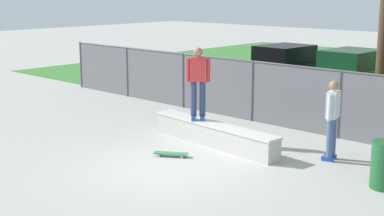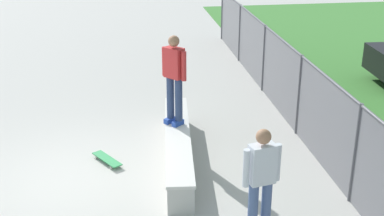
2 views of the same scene
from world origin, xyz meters
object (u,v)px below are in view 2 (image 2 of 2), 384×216
object	(u,v)px
skateboard	(107,159)
skateboarder	(174,76)
concrete_ledge	(178,147)
bystander	(261,181)

from	to	relation	value
skateboard	skateboarder	bearing A→B (deg)	107.19
concrete_ledge	skateboard	distance (m)	1.40
concrete_ledge	skateboarder	size ratio (longest dim) A/B	2.19
concrete_ledge	skateboard	size ratio (longest dim) A/B	5.08
skateboarder	bystander	xyz separation A→B (m)	(3.24, 0.89, -0.56)
skateboard	bystander	bearing A→B (deg)	39.01
concrete_ledge	bystander	size ratio (longest dim) A/B	2.19
skateboard	bystander	world-z (taller)	bystander
skateboarder	bystander	size ratio (longest dim) A/B	1.00
concrete_ledge	skateboard	bearing A→B (deg)	-94.22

